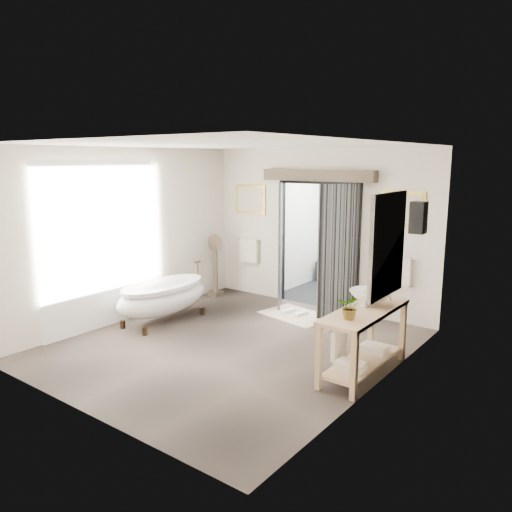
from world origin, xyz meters
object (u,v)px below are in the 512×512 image
object	(u,v)px
vanity	(362,336)
rug	(296,315)
clawfoot_tub	(163,296)
basin	(370,297)

from	to	relation	value
vanity	rug	distance (m)	2.53
rug	clawfoot_tub	bearing A→B (deg)	-135.30
vanity	basin	world-z (taller)	basin
vanity	rug	world-z (taller)	vanity
clawfoot_tub	basin	size ratio (longest dim) A/B	3.39
vanity	basin	bearing A→B (deg)	96.02
clawfoot_tub	basin	world-z (taller)	basin
clawfoot_tub	rug	size ratio (longest dim) A/B	1.53
basin	clawfoot_tub	bearing A→B (deg)	-157.30
clawfoot_tub	vanity	distance (m)	3.57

